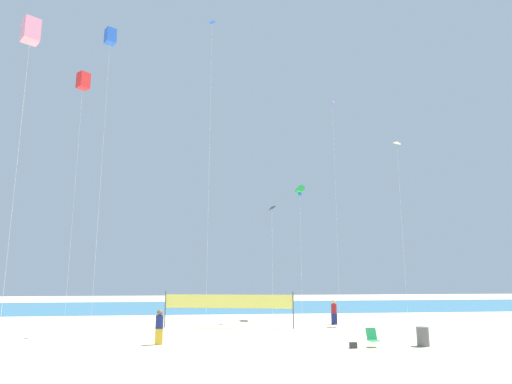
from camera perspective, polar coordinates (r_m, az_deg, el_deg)
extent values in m
plane|color=beige|center=(18.15, -1.69, -21.84)|extent=(120.00, 120.00, 0.00)
cube|color=teal|center=(50.65, -5.00, -14.65)|extent=(120.00, 20.00, 0.01)
cube|color=gold|center=(24.03, -12.53, -17.91)|extent=(0.38, 0.23, 0.79)
cylinder|color=navy|center=(23.95, -12.46, -16.20)|extent=(0.40, 0.40, 0.65)
sphere|color=brown|center=(23.90, -12.42, -15.08)|extent=(0.29, 0.29, 0.29)
cube|color=navy|center=(33.06, 10.16, -15.96)|extent=(0.38, 0.23, 0.79)
cylinder|color=maroon|center=(33.00, 10.12, -14.72)|extent=(0.40, 0.40, 0.65)
sphere|color=tan|center=(32.97, 10.09, -13.91)|extent=(0.29, 0.29, 0.29)
cube|color=#1E8C4C|center=(23.39, 15.10, -18.19)|extent=(0.52, 0.48, 0.03)
cube|color=#1E8C4C|center=(23.62, 14.79, -17.44)|extent=(0.52, 0.23, 0.57)
cylinder|color=silver|center=(23.28, 15.25, -18.62)|extent=(0.03, 0.03, 0.32)
cylinder|color=silver|center=(23.55, 14.98, -18.54)|extent=(0.03, 0.03, 0.32)
cylinder|color=#595960|center=(24.44, 20.92, -17.18)|extent=(0.60, 0.60, 0.93)
cylinder|color=#4C4C51|center=(31.58, -11.74, -14.69)|extent=(0.08, 0.08, 2.40)
cylinder|color=#4C4C51|center=(30.15, 4.87, -15.07)|extent=(0.08, 0.08, 2.40)
cube|color=#EAE566|center=(30.52, -3.62, -14.04)|extent=(8.53, 1.93, 0.90)
cube|color=#2D2D33|center=(22.91, 12.56, -18.91)|extent=(0.36, 0.18, 0.29)
cylinder|color=silver|center=(35.16, 18.52, -4.73)|extent=(0.01, 0.01, 13.68)
pyramid|color=#8CD833|center=(36.46, 17.91, 6.13)|extent=(0.88, 0.88, 0.36)
cylinder|color=silver|center=(32.95, -22.63, -0.75)|extent=(0.01, 0.01, 17.48)
cube|color=red|center=(35.41, -21.59, 13.32)|extent=(1.05, 1.05, 1.18)
cylinder|color=silver|center=(30.53, -6.13, 3.43)|extent=(0.01, 0.01, 21.88)
pyramid|color=blue|center=(34.87, -5.77, 21.22)|extent=(0.41, 0.40, 0.20)
cylinder|color=silver|center=(39.63, 10.38, -1.62)|extent=(0.01, 0.01, 19.31)
pyramid|color=purple|center=(42.23, 9.93, 11.49)|extent=(0.50, 0.51, 0.22)
cylinder|color=silver|center=(29.57, -19.55, 2.01)|extent=(0.01, 0.01, 19.41)
cube|color=blue|center=(33.00, -18.44, 18.69)|extent=(0.89, 0.89, 1.03)
cylinder|color=silver|center=(34.16, 2.14, -9.33)|extent=(0.01, 0.01, 8.67)
pyramid|color=black|center=(34.56, 2.03, -2.03)|extent=(0.65, 0.66, 0.38)
cylinder|color=silver|center=(24.28, -28.88, 1.29)|extent=(0.01, 0.01, 15.99)
cube|color=pink|center=(26.93, -27.27, 18.18)|extent=(1.08, 1.08, 1.24)
cylinder|color=silver|center=(37.08, 5.89, -7.83)|extent=(0.01, 0.01, 10.68)
cylinder|color=green|center=(37.72, 5.73, 0.30)|extent=(0.60, 1.55, 0.56)
sphere|color=blue|center=(37.65, 5.74, -0.27)|extent=(0.34, 0.34, 0.34)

